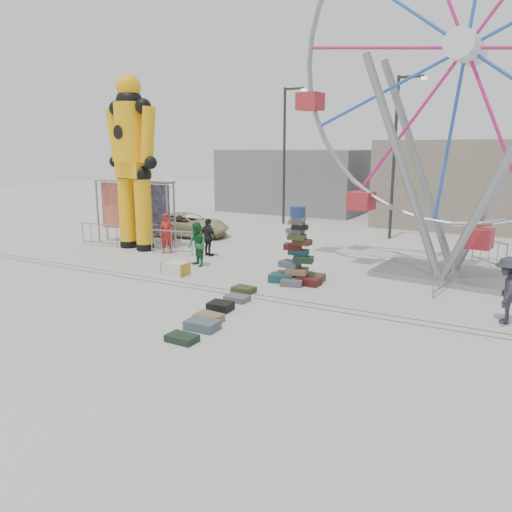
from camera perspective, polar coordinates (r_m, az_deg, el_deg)
The scene contains 28 objects.
ground at distance 16.13m, azimuth -6.93°, elevation -4.47°, with size 90.00×90.00×0.00m, color #9E9E99.
track_line_near at distance 16.60m, azimuth -5.74°, elevation -3.93°, with size 40.00×0.04×0.01m, color #47443F.
track_line_far at distance 16.92m, azimuth -4.98°, elevation -3.60°, with size 40.00×0.04×0.01m, color #47443F.
building_right at distance 32.68m, azimuth 25.10°, elevation 7.49°, with size 12.00×8.00×5.00m, color gray.
building_left at distance 37.74m, azimuth 5.02°, elevation 8.67°, with size 10.00×8.00×4.40m, color gray.
lamp_post_right at distance 26.22m, azimuth 15.75°, elevation 11.59°, with size 1.41×0.25×8.00m.
lamp_post_left at distance 30.42m, azimuth 3.41°, elevation 12.09°, with size 1.41×0.25×8.00m.
suitcase_tower at distance 17.45m, azimuth 4.71°, elevation -0.59°, with size 1.88×1.66×2.66m.
crash_test_dummy at distance 23.40m, azimuth -13.96°, elevation 10.95°, with size 3.18×1.39×7.97m.
ferris_wheel at distance 19.00m, azimuth 22.63°, elevation 18.09°, with size 11.91×3.46×13.88m.
banner_scaffold at distance 24.66m, azimuth -13.73°, elevation 6.60°, with size 4.28×1.08×3.06m.
steamer_trunk at distance 18.74m, azimuth -9.18°, elevation -1.42°, with size 0.97×0.56×0.45m, color silver.
row_case_0 at distance 16.28m, azimuth -1.41°, elevation -3.87°, with size 0.71×0.53×0.19m, color #373C1E.
row_case_1 at distance 15.42m, azimuth -2.19°, elevation -4.85°, with size 0.72×0.52×0.18m, color #575A5F.
row_case_2 at distance 14.58m, azimuth -4.09°, elevation -5.75°, with size 0.67×0.57×0.25m, color black.
row_case_3 at distance 13.74m, azimuth -5.40°, elevation -7.02°, with size 0.75×0.51×0.21m, color olive.
row_case_4 at distance 13.17m, azimuth -6.17°, elevation -7.83°, with size 0.86×0.58×0.24m, color #465A64.
row_case_5 at distance 12.46m, azimuth -8.46°, elevation -9.28°, with size 0.76×0.49×0.18m, color black.
barricade_dummy_a at distance 24.87m, azimuth -17.44°, elevation 2.35°, with size 2.00×0.10×1.10m, color gray, non-canonical shape.
barricade_dummy_b at distance 24.09m, azimuth -11.26°, elevation 2.37°, with size 2.00×0.10×1.10m, color gray, non-canonical shape.
barricade_dummy_c at distance 22.21m, azimuth -9.64°, elevation 1.59°, with size 2.00×0.10×1.10m, color gray, non-canonical shape.
barricade_wheel_front at distance 17.39m, azimuth 20.67°, elevation -2.07°, with size 2.00×0.10×1.10m, color gray, non-canonical shape.
barricade_wheel_back at distance 21.79m, azimuth 25.08°, elevation 0.37°, with size 2.00×0.10×1.10m, color gray, non-canonical shape.
pedestrian_red at distance 22.47m, azimuth -10.15°, elevation 2.57°, with size 0.65×0.42×1.77m, color #A21F17.
pedestrian_green at distance 19.81m, azimuth -6.76°, elevation 1.32°, with size 0.85×0.66×1.74m, color #18632A.
pedestrian_black at distance 21.61m, azimuth -5.45°, elevation 2.15°, with size 0.96×0.40×1.65m, color black.
pedestrian_grey at distance 14.94m, azimuth 26.68°, elevation -3.50°, with size 1.17×0.67×1.81m, color #252632.
parked_suv at distance 26.54m, azimuth -7.91°, elevation 3.57°, with size 2.07×4.50×1.25m, color tan.
Camera 1 is at (9.01, -12.54, 4.68)m, focal length 35.00 mm.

